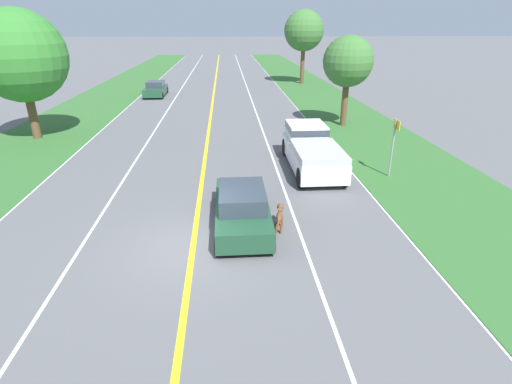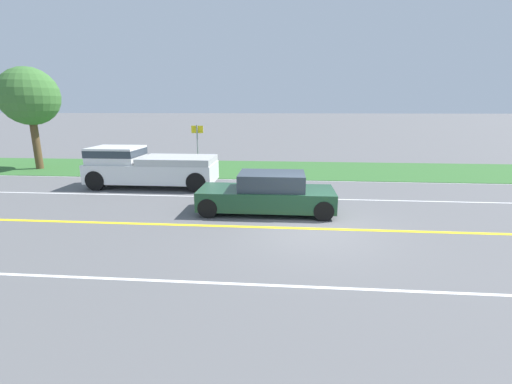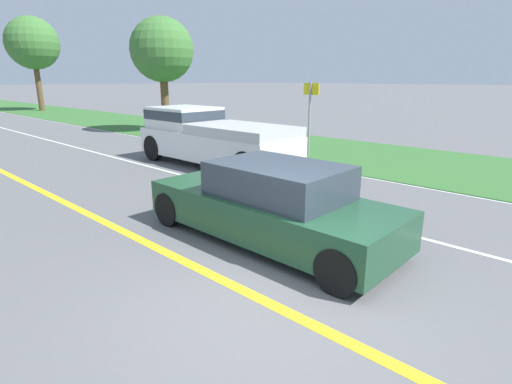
{
  "view_description": "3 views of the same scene",
  "coord_description": "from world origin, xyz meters",
  "px_view_note": "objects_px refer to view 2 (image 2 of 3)",
  "views": [
    {
      "loc": [
        1.16,
        -11.01,
        6.48
      ],
      "look_at": [
        2.14,
        2.05,
        0.9
      ],
      "focal_mm": 28.0,
      "sensor_mm": 36.0,
      "label": 1
    },
    {
      "loc": [
        -9.88,
        0.77,
        3.57
      ],
      "look_at": [
        1.44,
        1.71,
        0.75
      ],
      "focal_mm": 24.0,
      "sensor_mm": 36.0,
      "label": 2
    },
    {
      "loc": [
        -3.41,
        -2.99,
        2.77
      ],
      "look_at": [
        1.7,
        1.78,
        0.77
      ],
      "focal_mm": 28.0,
      "sensor_mm": 36.0,
      "label": 3
    }
  ],
  "objects_px": {
    "ego_car": "(268,194)",
    "dog": "(279,190)",
    "street_sign": "(198,143)",
    "roadside_tree_right_near": "(29,97)",
    "pickup_truck": "(147,166)"
  },
  "relations": [
    {
      "from": "ego_car",
      "to": "pickup_truck",
      "type": "height_order",
      "value": "pickup_truck"
    },
    {
      "from": "ego_car",
      "to": "street_sign",
      "type": "distance_m",
      "value": 8.1
    },
    {
      "from": "street_sign",
      "to": "dog",
      "type": "bearing_deg",
      "value": -140.93
    },
    {
      "from": "ego_car",
      "to": "dog",
      "type": "distance_m",
      "value": 1.31
    },
    {
      "from": "ego_car",
      "to": "roadside_tree_right_near",
      "type": "height_order",
      "value": "roadside_tree_right_near"
    },
    {
      "from": "ego_car",
      "to": "dog",
      "type": "bearing_deg",
      "value": -17.55
    },
    {
      "from": "dog",
      "to": "street_sign",
      "type": "height_order",
      "value": "street_sign"
    },
    {
      "from": "roadside_tree_right_near",
      "to": "dog",
      "type": "bearing_deg",
      "value": -113.44
    },
    {
      "from": "roadside_tree_right_near",
      "to": "street_sign",
      "type": "distance_m",
      "value": 10.09
    },
    {
      "from": "ego_car",
      "to": "street_sign",
      "type": "bearing_deg",
      "value": 31.28
    },
    {
      "from": "ego_car",
      "to": "roadside_tree_right_near",
      "type": "xyz_separation_m",
      "value": [
        7.46,
        13.94,
        3.49
      ]
    },
    {
      "from": "pickup_truck",
      "to": "roadside_tree_right_near",
      "type": "bearing_deg",
      "value": 64.56
    },
    {
      "from": "ego_car",
      "to": "dog",
      "type": "relative_size",
      "value": 3.87
    },
    {
      "from": "pickup_truck",
      "to": "dog",
      "type": "bearing_deg",
      "value": -110.66
    },
    {
      "from": "ego_car",
      "to": "street_sign",
      "type": "xyz_separation_m",
      "value": [
        6.87,
        4.17,
        1.02
      ]
    }
  ]
}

